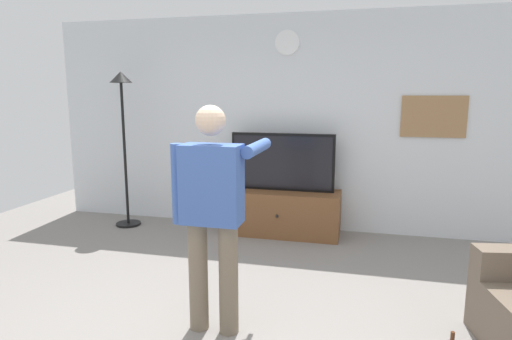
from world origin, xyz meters
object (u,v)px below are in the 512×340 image
object	(u,v)px
floor_lamp	(123,117)
person_standing_nearer_lamp	(213,207)
tv_stand	(281,212)
framed_picture	(434,117)
television	(282,162)
wall_clock	(287,42)

from	to	relation	value
floor_lamp	person_standing_nearer_lamp	size ratio (longest dim) A/B	1.21
floor_lamp	person_standing_nearer_lamp	xyz separation A→B (m)	(1.98, -2.18, -0.49)
tv_stand	person_standing_nearer_lamp	world-z (taller)	person_standing_nearer_lamp
framed_picture	floor_lamp	distance (m)	3.81
television	person_standing_nearer_lamp	size ratio (longest dim) A/B	0.77
television	floor_lamp	xyz separation A→B (m)	(-2.05, -0.18, 0.53)
tv_stand	floor_lamp	bearing A→B (deg)	-176.25
person_standing_nearer_lamp	television	bearing A→B (deg)	88.36
floor_lamp	television	bearing A→B (deg)	5.04
floor_lamp	person_standing_nearer_lamp	world-z (taller)	floor_lamp
framed_picture	person_standing_nearer_lamp	bearing A→B (deg)	-124.68
wall_clock	floor_lamp	xyz separation A→B (m)	(-2.05, -0.42, -0.91)
television	tv_stand	bearing A→B (deg)	-90.00
tv_stand	wall_clock	world-z (taller)	wall_clock
tv_stand	framed_picture	xyz separation A→B (m)	(1.74, 0.30, 1.19)
framed_picture	floor_lamp	size ratio (longest dim) A/B	0.36
floor_lamp	wall_clock	bearing A→B (deg)	11.71
wall_clock	person_standing_nearer_lamp	xyz separation A→B (m)	(-0.07, -2.60, -1.41)
wall_clock	person_standing_nearer_lamp	size ratio (longest dim) A/B	0.18
tv_stand	television	xyz separation A→B (m)	(0.00, 0.05, 0.63)
person_standing_nearer_lamp	floor_lamp	bearing A→B (deg)	132.24
framed_picture	tv_stand	bearing A→B (deg)	-170.36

